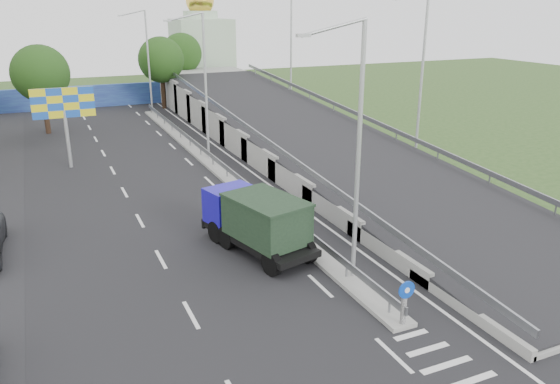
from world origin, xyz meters
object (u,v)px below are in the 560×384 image
lamp_post_near (355,142)px  lamp_post_mid (203,79)px  sign_bollard (405,303)px  dump_truck (256,219)px  church (202,49)px  billboard (64,107)px  lamp_post_far (146,56)px

lamp_post_near → lamp_post_mid: bearing=90.0°
sign_bollard → dump_truck: dump_truck is taller
lamp_post_near → church: church is taller
church → billboard: bearing=-120.7°
sign_bollard → church: 58.84m
lamp_post_near → billboard: (-9.11, 22.00, -1.62)m
sign_bollard → billboard: bearing=109.2°
church → billboard: 37.23m
church → billboard: size_ratio=2.51×
lamp_post_mid → dump_truck: (-2.35, -15.75, -4.30)m
church → billboard: church is taller
billboard → lamp_post_far: bearing=63.2°
lamp_post_far → billboard: size_ratio=1.83×
lamp_post_near → billboard: lamp_post_near is taller
lamp_post_far → billboard: lamp_post_far is taller
sign_bollard → church: (10.00, 57.83, 4.28)m
lamp_post_near → dump_truck: bearing=119.0°
lamp_post_mid → dump_truck: 16.49m
lamp_post_mid → sign_bollard: bearing=-90.3°
dump_truck → lamp_post_mid: bearing=67.2°
sign_bollard → billboard: (-9.00, 25.83, 3.15)m
lamp_post_far → lamp_post_mid: bearing=-90.0°
lamp_post_mid → lamp_post_far: size_ratio=1.00×
sign_bollard → dump_truck: size_ratio=0.26×
lamp_post_near → church: (9.89, 54.00, -0.50)m
church → dump_truck: size_ratio=2.11×
lamp_post_mid → dump_truck: size_ratio=1.54×
church → lamp_post_mid: bearing=-106.2°
sign_bollard → billboard: size_ratio=0.30×
lamp_post_near → dump_truck: lamp_post_near is taller
lamp_post_mid → lamp_post_near: bearing=-90.0°
lamp_post_mid → lamp_post_far: 20.00m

